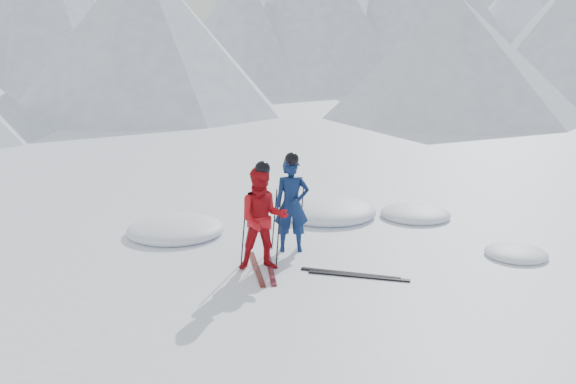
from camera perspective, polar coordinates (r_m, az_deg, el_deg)
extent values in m
plane|color=white|center=(11.69, 8.26, -5.39)|extent=(160.00, 160.00, 0.00)
cone|color=#B2BCD1|center=(51.42, -22.34, 16.27)|extent=(23.96, 23.96, 14.35)
cone|color=#B2BCD1|center=(61.60, -14.57, 15.05)|extent=(17.69, 17.69, 11.93)
cone|color=#B2BCD1|center=(54.52, -4.20, 15.13)|extent=(19.63, 19.63, 10.85)
cone|color=#B2BCD1|center=(58.81, 2.61, 16.63)|extent=(23.31, 23.31, 14.15)
cone|color=#B2BCD1|center=(60.90, 12.25, 16.59)|extent=(28.94, 28.94, 14.88)
cone|color=silver|center=(66.31, 20.41, 14.01)|extent=(24.45, 24.45, 10.76)
cone|color=#B2BCD1|center=(34.31, 15.21, 12.13)|extent=(14.00, 14.00, 6.50)
cone|color=#B2BCD1|center=(36.29, -13.39, 14.25)|extent=(16.00, 16.00, 9.00)
imported|color=#0D214E|center=(11.30, 0.35, -1.24)|extent=(0.70, 0.52, 1.77)
imported|color=#AF0E15|center=(10.36, -2.35, -2.54)|extent=(0.93, 0.76, 1.79)
cylinder|color=black|center=(11.45, -1.29, -2.56)|extent=(0.12, 0.08, 1.18)
cylinder|color=black|center=(11.67, 1.26, -2.26)|extent=(0.12, 0.07, 1.18)
cylinder|color=black|center=(10.64, -4.18, -3.82)|extent=(0.12, 0.09, 1.19)
cylinder|color=black|center=(10.65, -0.90, -3.77)|extent=(0.12, 0.08, 1.19)
cube|color=black|center=(10.62, -2.95, -7.15)|extent=(0.19, 1.70, 0.03)
cube|color=black|center=(10.66, -1.67, -7.05)|extent=(0.31, 1.70, 0.03)
cube|color=black|center=(10.43, 5.82, -7.60)|extent=(1.52, 0.92, 0.03)
cube|color=black|center=(10.33, 6.62, -7.83)|extent=(1.55, 0.87, 0.03)
ellipsoid|color=white|center=(12.77, -10.46, -3.85)|extent=(1.99, 1.99, 0.44)
ellipsoid|color=white|center=(14.07, 11.81, -2.30)|extent=(1.58, 1.58, 0.35)
ellipsoid|color=white|center=(13.94, 3.67, -2.19)|extent=(2.24, 2.24, 0.49)
ellipsoid|color=white|center=(12.00, 20.54, -5.63)|extent=(1.13, 1.13, 0.25)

